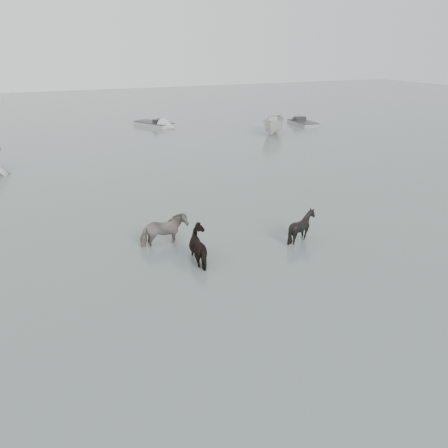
# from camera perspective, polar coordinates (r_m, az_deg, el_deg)

# --- Properties ---
(ground) EXTENTS (140.00, 140.00, 0.00)m
(ground) POSITION_cam_1_polar(r_m,az_deg,el_deg) (16.11, 1.79, -5.02)
(ground) COLOR #56665E
(ground) RESTS_ON ground
(pony_pinto) EXTENTS (1.89, 0.90, 1.58)m
(pony_pinto) POSITION_cam_1_polar(r_m,az_deg,el_deg) (17.33, -7.91, -0.30)
(pony_pinto) COLOR black
(pony_pinto) RESTS_ON ground
(pony_dark) EXTENTS (1.80, 1.93, 1.56)m
(pony_dark) POSITION_cam_1_polar(r_m,az_deg,el_deg) (16.02, -2.74, -2.10)
(pony_dark) COLOR black
(pony_dark) RESTS_ON ground
(pony_black) EXTENTS (1.64, 1.56, 1.44)m
(pony_black) POSITION_cam_1_polar(r_m,az_deg,el_deg) (17.89, 10.15, 0.06)
(pony_black) COLOR black
(pony_black) RESTS_ON ground
(boat_small) EXTENTS (3.98, 4.40, 1.67)m
(boat_small) POSITION_cam_1_polar(r_m,az_deg,el_deg) (40.02, 6.57, 12.81)
(boat_small) COLOR beige
(boat_small) RESTS_ON ground
(skiff_port) EXTENTS (1.91, 5.01, 0.75)m
(skiff_port) POSITION_cam_1_polar(r_m,az_deg,el_deg) (45.00, 10.27, 13.06)
(skiff_port) COLOR gray
(skiff_port) RESTS_ON ground
(skiff_mid) EXTENTS (4.10, 5.86, 0.75)m
(skiff_mid) POSITION_cam_1_polar(r_m,az_deg,el_deg) (44.35, -9.18, 13.00)
(skiff_mid) COLOR #A4A6A4
(skiff_mid) RESTS_ON ground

